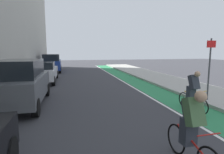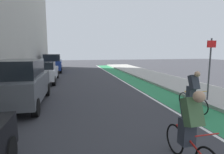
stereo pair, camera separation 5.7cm
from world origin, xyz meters
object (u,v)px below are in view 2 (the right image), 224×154
cyclist_lead (190,127)px  street_sign_post (210,64)px  parked_suv_blue (53,63)px  cyclist_mid (193,90)px  parked_sedan_white (43,72)px  parked_suv_gray (21,82)px

cyclist_lead → street_sign_post: 5.50m
parked_suv_blue → cyclist_mid: size_ratio=2.88×
parked_sedan_white → cyclist_mid: cyclist_mid is taller
parked_sedan_white → cyclist_mid: (6.73, -8.36, 0.02)m
parked_sedan_white → cyclist_lead: bearing=-69.2°
parked_suv_gray → parked_suv_blue: size_ratio=0.90×
parked_suv_blue → parked_suv_gray: bearing=-90.0°
cyclist_lead → parked_suv_gray: bearing=129.7°
street_sign_post → parked_suv_gray: bearing=170.7°
parked_sedan_white → parked_suv_gray: bearing=-90.0°
parked_suv_gray → parked_sedan_white: parked_suv_gray is taller
parked_suv_blue → cyclist_mid: (6.73, -15.41, -0.22)m
parked_suv_gray → street_sign_post: bearing=-9.3°
parked_suv_blue → cyclist_mid: 16.82m
parked_suv_gray → street_sign_post: street_sign_post is taller
parked_suv_blue → cyclist_lead: 19.10m
parked_suv_gray → street_sign_post: size_ratio=1.56×
cyclist_mid → cyclist_lead: bearing=-126.4°
parked_sedan_white → cyclist_mid: 10.74m
parked_suv_blue → parked_sedan_white: bearing=-90.0°
parked_suv_gray → parked_suv_blue: 13.30m
parked_suv_gray → cyclist_mid: (6.73, -2.11, -0.21)m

